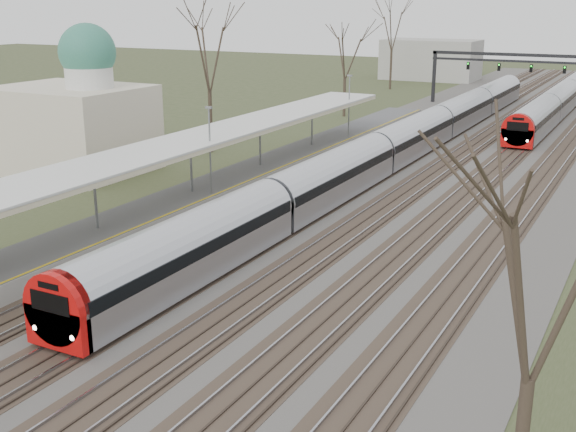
% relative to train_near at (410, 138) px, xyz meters
% --- Properties ---
extents(track_bed, '(24.00, 160.00, 0.22)m').
position_rel_train_near_xyz_m(track_bed, '(2.76, 1.08, -1.42)').
color(track_bed, '#474442').
rests_on(track_bed, ground).
extents(platform, '(3.50, 69.00, 1.00)m').
position_rel_train_near_xyz_m(platform, '(-6.55, -16.42, -0.98)').
color(platform, '#9E9B93').
rests_on(platform, ground).
extents(canopy, '(4.10, 50.00, 3.11)m').
position_rel_train_near_xyz_m(canopy, '(-6.55, -20.93, 2.45)').
color(canopy, slate).
rests_on(canopy, platform).
extents(dome_building, '(10.00, 8.00, 10.30)m').
position_rel_train_near_xyz_m(dome_building, '(-19.21, -15.92, 2.24)').
color(dome_building, beige).
rests_on(dome_building, ground).
extents(signal_gantry, '(21.00, 0.59, 6.08)m').
position_rel_train_near_xyz_m(signal_gantry, '(2.79, 31.07, 3.43)').
color(signal_gantry, black).
rests_on(signal_gantry, ground).
extents(tree_west_far, '(5.50, 5.50, 11.33)m').
position_rel_train_near_xyz_m(tree_west_far, '(-14.50, -5.92, 6.54)').
color(tree_west_far, '#2D231C').
rests_on(tree_west_far, ground).
extents(tree_east_near, '(4.50, 4.50, 9.27)m').
position_rel_train_near_xyz_m(tree_east_near, '(15.50, -38.92, 5.08)').
color(tree_east_near, '#2D231C').
rests_on(tree_east_near, ground).
extents(train_near, '(2.62, 75.21, 3.05)m').
position_rel_train_near_xyz_m(train_near, '(0.00, 0.00, 0.00)').
color(train_near, '#B4B6BF').
rests_on(train_near, ground).
extents(train_far, '(2.62, 75.21, 3.05)m').
position_rel_train_near_xyz_m(train_far, '(7.00, 43.23, 0.00)').
color(train_far, '#B4B6BF').
rests_on(train_far, ground).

